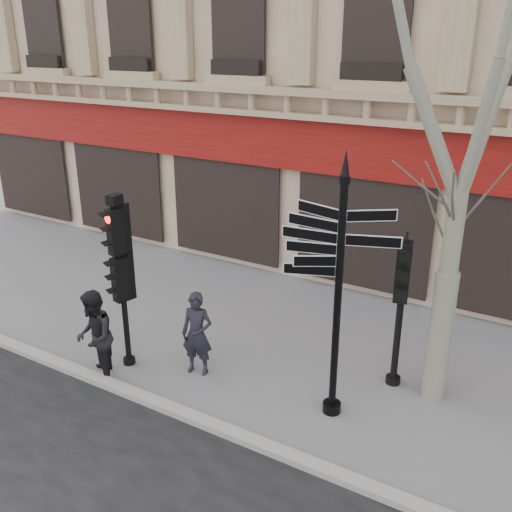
# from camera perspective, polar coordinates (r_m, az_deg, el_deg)

# --- Properties ---
(ground) EXTENTS (80.00, 80.00, 0.00)m
(ground) POSITION_cam_1_polar(r_m,az_deg,el_deg) (10.79, 0.38, -13.07)
(ground) COLOR slate
(ground) RESTS_ON ground
(kerb) EXTENTS (80.00, 0.25, 0.12)m
(kerb) POSITION_cam_1_polar(r_m,az_deg,el_deg) (9.80, -3.97, -16.70)
(kerb) COLOR gray
(kerb) RESTS_ON ground
(fingerpost) EXTENTS (2.22, 2.22, 4.55)m
(fingerpost) POSITION_cam_1_polar(r_m,az_deg,el_deg) (8.86, 8.48, 1.02)
(fingerpost) COLOR black
(fingerpost) RESTS_ON ground
(traffic_signal_main) EXTENTS (0.43, 0.35, 3.45)m
(traffic_signal_main) POSITION_cam_1_polar(r_m,az_deg,el_deg) (10.82, -13.43, -0.52)
(traffic_signal_main) COLOR black
(traffic_signal_main) RESTS_ON ground
(traffic_signal_secondary) EXTENTS (0.54, 0.44, 2.81)m
(traffic_signal_secondary) POSITION_cam_1_polar(r_m,az_deg,el_deg) (10.31, 14.42, -3.05)
(traffic_signal_secondary) COLOR black
(traffic_signal_secondary) RESTS_ON ground
(pedestrian_a) EXTENTS (0.69, 0.54, 1.66)m
(pedestrian_a) POSITION_cam_1_polar(r_m,az_deg,el_deg) (10.88, -5.91, -7.74)
(pedestrian_a) COLOR black
(pedestrian_a) RESTS_ON ground
(pedestrian_b) EXTENTS (1.08, 1.11, 1.80)m
(pedestrian_b) POSITION_cam_1_polar(r_m,az_deg,el_deg) (10.99, -15.86, -7.79)
(pedestrian_b) COLOR black
(pedestrian_b) RESTS_ON ground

